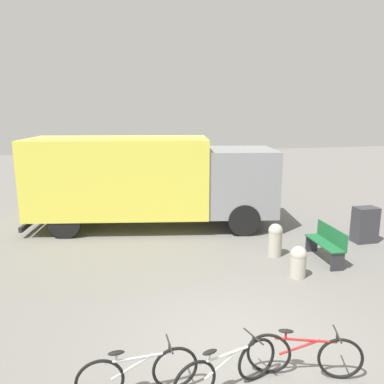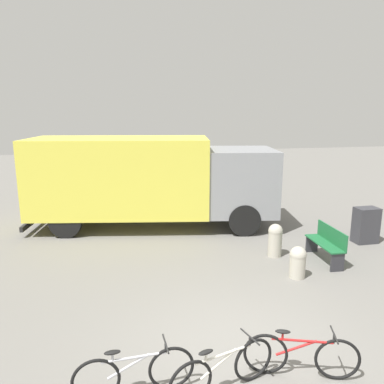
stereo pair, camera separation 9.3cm
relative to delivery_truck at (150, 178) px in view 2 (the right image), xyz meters
name	(u,v)px [view 2 (the right image)]	position (x,y,z in m)	size (l,w,h in m)	color
ground_plane	(237,352)	(0.67, -7.02, -1.65)	(60.00, 60.00, 0.00)	slate
delivery_truck	(150,178)	(0.00, 0.00, 0.00)	(8.25, 3.74, 2.96)	#EAE04C
park_bench	(327,243)	(4.13, -3.94, -1.16)	(0.47, 1.43, 0.90)	#1E6638
bicycle_near	(134,373)	(-1.02, -7.62, -1.30)	(1.67, 0.44, 0.74)	black
bicycle_middle	(223,370)	(0.18, -7.81, -1.30)	(1.62, 0.58, 0.74)	black
bicycle_far	(301,355)	(1.38, -7.76, -1.30)	(1.59, 0.65, 0.74)	black
bollard_near_bench	(298,261)	(2.93, -4.68, -1.25)	(0.38, 0.38, 0.75)	#B2AD9E
bollard_far_bench	(275,239)	(2.97, -3.35, -1.17)	(0.38, 0.38, 0.89)	#B2AD9E
utility_box	(366,225)	(6.01, -2.92, -1.13)	(0.66, 0.44, 1.05)	#38383D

